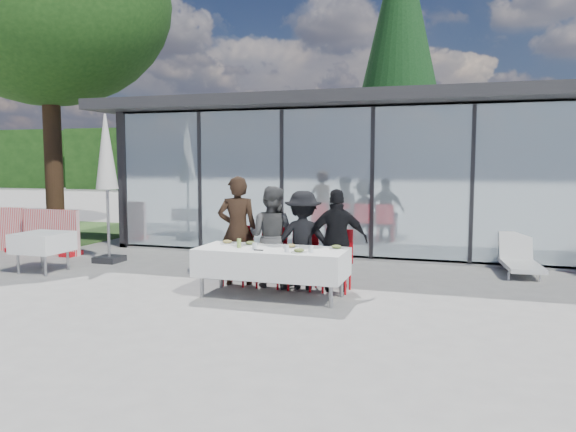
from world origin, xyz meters
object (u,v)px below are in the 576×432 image
object	(u,v)px
diner_b	(271,237)
spare_table_left	(43,243)
diner_a	(238,231)
diner_c	(303,240)
folded_eyeglasses	(259,250)
lounger	(520,259)
diner_chair_c	(304,255)
juice_bottle	(239,243)
conifer_tree	(400,49)
plate_a	(227,242)
dining_table	(272,262)
plate_c	(290,246)
diner_chair_b	(272,254)
diner_chair_d	(338,257)
market_umbrella	(106,163)
plate_extra	(299,251)
diner_chair_a	(239,252)
plate_d	(337,247)
deciduous_tree	(47,3)
diner_d	(337,240)
plate_b	(250,244)

from	to	relation	value
diner_b	spare_table_left	bearing A→B (deg)	6.77
diner_a	diner_c	bearing A→B (deg)	160.98
folded_eyeglasses	lounger	distance (m)	5.14
diner_chair_c	juice_bottle	bearing A→B (deg)	-133.20
conifer_tree	plate_a	bearing A→B (deg)	-95.71
dining_table	plate_c	bearing A→B (deg)	20.92
plate_a	juice_bottle	size ratio (longest dim) A/B	1.67
juice_bottle	diner_c	bearing A→B (deg)	45.05
plate_a	diner_a	bearing A→B (deg)	93.32
diner_c	lounger	bearing A→B (deg)	-155.51
folded_eyeglasses	diner_chair_b	bearing A→B (deg)	97.63
diner_c	diner_chair_d	world-z (taller)	diner_c
plate_a	market_umbrella	size ratio (longest dim) A/B	0.08
plate_extra	diner_a	bearing A→B (deg)	144.17
diner_c	juice_bottle	bearing A→B (deg)	34.84
diner_chair_b	market_umbrella	world-z (taller)	market_umbrella
plate_a	folded_eyeglasses	xyz separation A→B (m)	(0.70, -0.46, -0.02)
diner_chair_a	diner_b	size ratio (longest dim) A/B	0.59
diner_a	plate_extra	world-z (taller)	diner_a
plate_d	plate_extra	bearing A→B (deg)	-132.12
juice_bottle	deciduous_tree	xyz separation A→B (m)	(-8.09, 5.62, 5.66)
diner_b	plate_extra	size ratio (longest dim) A/B	7.15
diner_chair_a	diner_chair_c	world-z (taller)	same
plate_c	plate_extra	bearing A→B (deg)	-57.31
plate_d	diner_chair_c	bearing A→B (deg)	140.77
diner_chair_b	diner_b	bearing A→B (deg)	-90.00
diner_chair_d	deciduous_tree	xyz separation A→B (m)	(-9.44, 4.78, 5.94)
dining_table	diner_chair_d	distance (m)	1.14
plate_c	market_umbrella	bearing A→B (deg)	158.92
diner_chair_c	market_umbrella	size ratio (longest dim) A/B	0.33
plate_c	plate_extra	size ratio (longest dim) A/B	1.00
conifer_tree	diner_chair_c	bearing A→B (deg)	-90.60
diner_d	spare_table_left	distance (m)	5.55
juice_bottle	conifer_tree	size ratio (longest dim) A/B	0.01
diner_chair_c	deciduous_tree	distance (m)	11.71
diner_chair_b	market_umbrella	xyz separation A→B (m)	(-3.90, 1.05, 1.49)
diner_chair_c	plate_c	world-z (taller)	diner_chair_c
plate_extra	conifer_tree	xyz separation A→B (m)	(-0.10, 12.81, 5.21)
diner_chair_b	spare_table_left	size ratio (longest dim) A/B	1.13
diner_c	diner_a	bearing A→B (deg)	-10.21
diner_chair_c	conifer_tree	distance (m)	12.98
diner_a	plate_b	distance (m)	0.68
diner_b	plate_d	distance (m)	1.30
plate_d	spare_table_left	distance (m)	5.66
diner_b	plate_c	xyz separation A→B (m)	(0.51, -0.60, -0.05)
diner_d	plate_d	world-z (taller)	diner_d
diner_chair_c	plate_a	xyz separation A→B (m)	(-1.11, -0.54, 0.24)
diner_c	conifer_tree	world-z (taller)	conifer_tree
diner_a	spare_table_left	xyz separation A→B (m)	(-3.84, -0.16, -0.35)
diner_d	diner_chair_c	bearing A→B (deg)	-19.58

